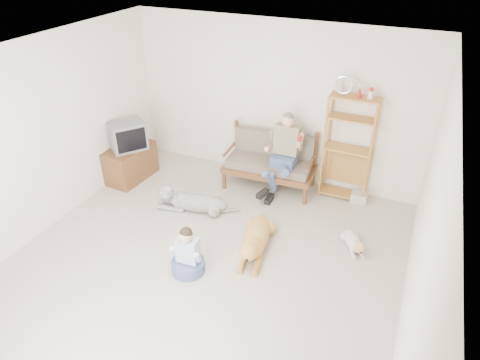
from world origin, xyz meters
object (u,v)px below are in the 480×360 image
at_px(tv_stand, 130,163).
at_px(etagere, 348,148).
at_px(loveseat, 271,160).
at_px(golden_retriever, 255,240).

bearing_deg(tv_stand, etagere, 19.62).
distance_m(etagere, tv_stand, 3.71).
relative_size(loveseat, tv_stand, 1.64).
height_order(loveseat, etagere, etagere).
bearing_deg(etagere, loveseat, -171.82).
height_order(loveseat, tv_stand, loveseat).
xyz_separation_m(tv_stand, golden_retriever, (2.75, -0.93, -0.13)).
xyz_separation_m(loveseat, golden_retriever, (0.41, -1.70, -0.32)).
relative_size(etagere, tv_stand, 2.16).
distance_m(loveseat, tv_stand, 2.46).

